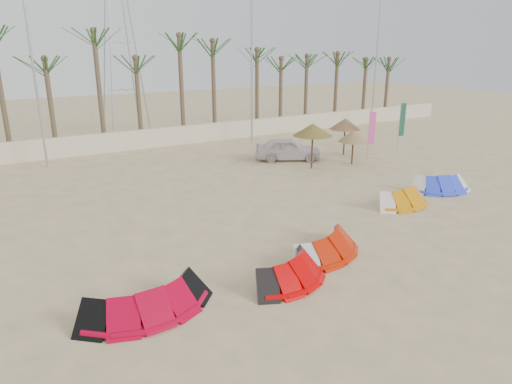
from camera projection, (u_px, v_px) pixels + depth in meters
ground at (360, 287)px, 13.50m from camera, size 120.00×120.00×0.00m
boundary_wall at (137, 140)px, 31.28m from camera, size 60.00×0.30×1.30m
palm_line at (133, 51)px, 31.06m from camera, size 52.00×4.00×7.70m
lamp_b at (34, 65)px, 25.17m from camera, size 1.25×0.14×11.00m
lamp_c at (252, 61)px, 32.00m from camera, size 1.25×0.14×11.00m
lamp_d at (377, 59)px, 37.85m from camera, size 1.25×0.14×11.00m
pylon at (127, 134)px, 36.88m from camera, size 3.00×3.00×14.00m
kite_red_left at (143, 295)px, 12.26m from camera, size 3.64×1.68×0.90m
kite_red_mid at (287, 267)px, 13.85m from camera, size 3.26×2.28×0.90m
kite_red_right at (321, 240)px, 15.72m from camera, size 3.83×2.66×0.90m
kite_orange at (400, 195)px, 20.45m from camera, size 3.10×1.76×0.90m
kite_blue at (436, 182)px, 22.39m from camera, size 3.35×2.38×0.90m
parasol_left at (313, 130)px, 25.83m from camera, size 2.26×2.26×2.62m
parasol_mid at (354, 136)px, 26.96m from camera, size 1.83×1.83×2.08m
parasol_right at (345, 124)px, 29.21m from camera, size 2.02×2.02×2.39m
flag_pink at (371, 130)px, 28.28m from camera, size 0.44×0.15×3.10m
flag_green at (401, 121)px, 30.45m from camera, size 0.45×0.10×3.37m
car at (288, 149)px, 28.31m from camera, size 4.32×3.33×1.37m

